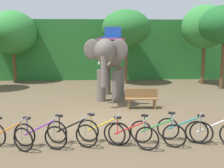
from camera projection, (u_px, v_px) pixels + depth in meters
name	position (u px, v px, depth m)	size (l,w,h in m)	color
ground_plane	(102.00, 122.00, 10.74)	(80.00, 80.00, 0.00)	brown
foliage_hedge	(98.00, 49.00, 24.02)	(36.00, 6.00, 4.55)	#28702D
tree_center_right	(13.00, 33.00, 19.91)	(3.40, 3.40, 5.12)	brown
tree_left	(126.00, 28.00, 19.15)	(3.33, 3.33, 5.11)	brown
tree_right	(205.00, 27.00, 18.96)	(3.15, 3.15, 5.41)	brown
elephant	(110.00, 57.00, 14.44)	(2.37, 4.24, 3.78)	#665E56
bike_orange	(10.00, 136.00, 8.05)	(1.53, 0.87, 0.92)	black
bike_purple	(40.00, 135.00, 8.11)	(1.64, 0.67, 0.92)	black
bike_black	(71.00, 133.00, 8.32)	(1.58, 0.80, 0.92)	black
bike_yellow	(103.00, 131.00, 8.47)	(1.61, 0.74, 0.92)	black
bike_red	(130.00, 135.00, 8.13)	(1.56, 0.84, 0.92)	black
bike_green	(157.00, 133.00, 8.34)	(1.57, 0.81, 0.92)	black
bike_teal	(184.00, 130.00, 8.61)	(1.56, 0.83, 0.92)	black
bike_white	(214.00, 132.00, 8.40)	(1.68, 0.57, 0.92)	black
wooden_bench	(141.00, 98.00, 12.76)	(1.51, 0.46, 0.89)	brown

